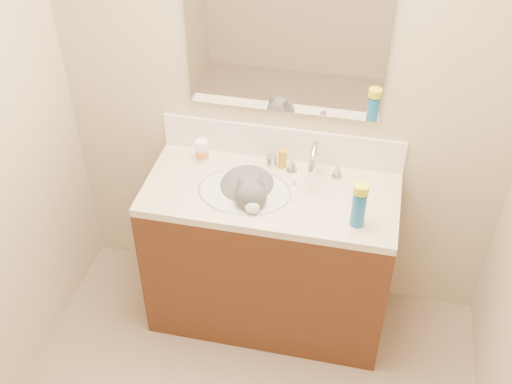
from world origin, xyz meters
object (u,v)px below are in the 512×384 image
at_px(silver_jar, 271,161).
at_px(cat, 248,193).
at_px(amber_bottle, 282,159).
at_px(vanity_cabinet, 269,258).
at_px(basin, 245,202).
at_px(faucet, 314,164).
at_px(spray_can, 358,209).
at_px(pill_bottle, 202,151).

bearing_deg(silver_jar, cat, -110.99).
xyz_separation_m(silver_jar, amber_bottle, (0.05, 0.00, 0.02)).
relative_size(vanity_cabinet, basin, 2.67).
xyz_separation_m(faucet, cat, (-0.29, -0.14, -0.12)).
distance_m(vanity_cabinet, cat, 0.43).
height_order(silver_jar, spray_can, spray_can).
bearing_deg(pill_bottle, basin, -36.06).
height_order(faucet, spray_can, faucet).
bearing_deg(pill_bottle, silver_jar, 5.19).
height_order(cat, amber_bottle, cat).
distance_m(faucet, amber_bottle, 0.17).
xyz_separation_m(basin, cat, (0.01, 0.03, 0.04)).
distance_m(basin, cat, 0.05).
bearing_deg(amber_bottle, spray_can, -40.64).
relative_size(amber_bottle, spray_can, 0.58).
distance_m(silver_jar, amber_bottle, 0.06).
bearing_deg(vanity_cabinet, silver_jar, 100.51).
bearing_deg(spray_can, pill_bottle, 158.89).
xyz_separation_m(pill_bottle, silver_jar, (0.34, 0.03, -0.03)).
height_order(silver_jar, amber_bottle, amber_bottle).
xyz_separation_m(faucet, silver_jar, (-0.22, 0.05, -0.06)).
bearing_deg(amber_bottle, vanity_cabinet, -95.57).
distance_m(vanity_cabinet, pill_bottle, 0.65).
bearing_deg(faucet, cat, -154.18).
xyz_separation_m(basin, silver_jar, (0.08, 0.22, 0.10)).
bearing_deg(pill_bottle, faucet, -2.16).
bearing_deg(spray_can, vanity_cabinet, 160.35).
relative_size(pill_bottle, spray_can, 0.69).
distance_m(pill_bottle, spray_can, 0.85).
relative_size(cat, amber_bottle, 4.38).
bearing_deg(basin, amber_bottle, 58.02).
bearing_deg(silver_jar, vanity_cabinet, -79.49).
bearing_deg(cat, amber_bottle, 37.36).
bearing_deg(faucet, pill_bottle, 177.84).
bearing_deg(basin, pill_bottle, 143.94).
xyz_separation_m(amber_bottle, spray_can, (0.40, -0.34, 0.04)).
height_order(faucet, amber_bottle, faucet).
bearing_deg(vanity_cabinet, cat, -178.62).
xyz_separation_m(vanity_cabinet, basin, (-0.12, -0.03, 0.38)).
xyz_separation_m(vanity_cabinet, cat, (-0.11, -0.00, 0.42)).
height_order(faucet, silver_jar, faucet).
bearing_deg(silver_jar, basin, -111.16).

